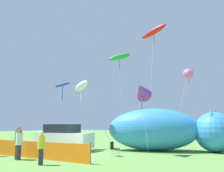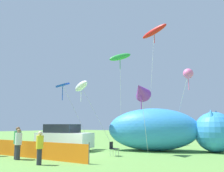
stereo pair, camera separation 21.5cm
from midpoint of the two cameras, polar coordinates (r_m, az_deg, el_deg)
The scene contains 14 objects.
ground_plane at distance 17.64m, azimuth -8.00°, elevation -15.19°, with size 120.00×120.00×0.00m, color #609342.
parked_car at distance 20.23m, azimuth -10.69°, elevation -11.49°, with size 4.68×2.74×2.02m.
folding_chair at distance 16.45m, azimuth 0.62°, elevation -13.86°, with size 0.55×0.55×0.89m.
inflatable_cat at distance 19.76m, azimuth 12.59°, elevation -10.03°, with size 9.43×6.00×3.24m.
safety_fence at distance 16.21m, azimuth -17.59°, elevation -13.69°, with size 8.88×0.56×1.09m.
spectator_in_green_shirt at distance 13.33m, azimuth -15.75°, elevation -13.14°, with size 0.36×0.36×1.66m.
spectator_in_grey_shirt at distance 15.86m, azimuth -20.47°, elevation -11.79°, with size 0.40×0.40×1.85m.
spectator_in_yellow_shirt at distance 15.61m, azimuth -20.25°, elevation -12.07°, with size 0.38×0.38×1.75m.
kite_red_lizard at distance 27.23m, azimuth 9.84°, elevation 12.13°, with size 3.20×1.90×12.40m.
kite_green_fish at distance 26.15m, azimuth 2.10°, elevation 6.58°, with size 2.03×2.28×9.61m.
kite_purple_delta at distance 16.90m, azimuth 7.00°, elevation -0.98°, with size 1.41×2.68×5.04m.
kite_blue_box at distance 21.71m, azimuth -10.85°, elevation -0.01°, with size 3.43×1.45×5.62m.
kite_pink_octopus at distance 20.47m, azimuth 17.29°, elevation 2.65°, with size 2.75×1.81×6.34m.
kite_white_ghost at distance 21.09m, azimuth -6.76°, elevation -0.06°, with size 3.71×2.43×5.73m.
Camera 2 is at (12.34, -12.46, 1.98)m, focal length 40.00 mm.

